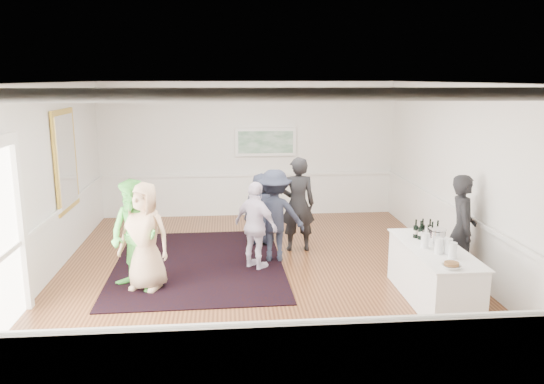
{
  "coord_description": "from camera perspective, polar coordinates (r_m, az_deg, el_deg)",
  "views": [
    {
      "loc": [
        -0.54,
        -8.54,
        3.27
      ],
      "look_at": [
        0.22,
        0.2,
        1.38
      ],
      "focal_mm": 35.0,
      "sensor_mm": 36.0,
      "label": 1
    }
  ],
  "objects": [
    {
      "name": "nut_bowl",
      "position": [
        7.37,
        18.74,
        -7.49
      ],
      "size": [
        0.24,
        0.24,
        0.08
      ],
      "color": "white",
      "rests_on": "serving_table"
    },
    {
      "name": "guest_lilac",
      "position": [
        9.16,
        -1.75,
        -3.65
      ],
      "size": [
        0.91,
        0.9,
        1.54
      ],
      "primitive_type": "imported",
      "rotation": [
        0.0,
        0.0,
        2.38
      ],
      "color": "silver",
      "rests_on": "floor"
    },
    {
      "name": "wall_left",
      "position": [
        9.19,
        -23.7,
        0.67
      ],
      "size": [
        0.02,
        8.0,
        3.2
      ],
      "primitive_type": "cube",
      "color": "white",
      "rests_on": "floor"
    },
    {
      "name": "floor",
      "position": [
        9.16,
        -1.3,
        -8.74
      ],
      "size": [
        8.0,
        8.0,
        0.0
      ],
      "primitive_type": "plane",
      "color": "brown",
      "rests_on": "ground"
    },
    {
      "name": "guest_dark_b",
      "position": [
        10.11,
        2.78,
        -1.32
      ],
      "size": [
        0.67,
        0.44,
        1.83
      ],
      "primitive_type": "imported",
      "rotation": [
        0.0,
        0.0,
        3.14
      ],
      "color": "black",
      "rests_on": "floor"
    },
    {
      "name": "wine_bottles",
      "position": [
        8.54,
        16.27,
        -3.82
      ],
      "size": [
        0.39,
        0.25,
        0.31
      ],
      "color": "black",
      "rests_on": "serving_table"
    },
    {
      "name": "ceiling",
      "position": [
        8.55,
        -1.41,
        11.71
      ],
      "size": [
        7.0,
        8.0,
        0.02
      ],
      "primitive_type": "cube",
      "color": "white",
      "rests_on": "wall_back"
    },
    {
      "name": "ice_bucket",
      "position": [
        8.29,
        17.31,
        -4.64
      ],
      "size": [
        0.26,
        0.26,
        0.25
      ],
      "primitive_type": "cylinder",
      "color": "silver",
      "rests_on": "serving_table"
    },
    {
      "name": "guest_navy",
      "position": [
        10.53,
        -1.18,
        -1.84
      ],
      "size": [
        0.76,
        0.55,
        1.44
      ],
      "primitive_type": "imported",
      "rotation": [
        0.0,
        0.0,
        3.0
      ],
      "color": "#212638",
      "rests_on": "floor"
    },
    {
      "name": "wall_back",
      "position": [
        12.66,
        -2.52,
        4.59
      ],
      "size": [
        7.0,
        0.02,
        3.2
      ],
      "primitive_type": "cube",
      "color": "white",
      "rests_on": "floor"
    },
    {
      "name": "bartender",
      "position": [
        9.02,
        19.76,
        -3.84
      ],
      "size": [
        0.58,
        0.74,
        1.79
      ],
      "primitive_type": "imported",
      "rotation": [
        0.0,
        0.0,
        1.31
      ],
      "color": "black",
      "rests_on": "floor"
    },
    {
      "name": "mirror",
      "position": [
        10.36,
        -21.3,
        3.19
      ],
      "size": [
        0.05,
        1.25,
        1.85
      ],
      "color": "gold",
      "rests_on": "wall_left"
    },
    {
      "name": "landscape_painting",
      "position": [
        12.61,
        -0.69,
        5.39
      ],
      "size": [
        1.44,
        0.06,
        0.66
      ],
      "color": "white",
      "rests_on": "wall_back"
    },
    {
      "name": "area_rug",
      "position": [
        9.68,
        -7.85,
        -7.63
      ],
      "size": [
        3.02,
        3.93,
        0.02
      ],
      "primitive_type": "cube",
      "rotation": [
        0.0,
        0.0,
        0.02
      ],
      "color": "black",
      "rests_on": "floor"
    },
    {
      "name": "serving_table",
      "position": [
        8.3,
        16.93,
        -8.46
      ],
      "size": [
        0.79,
        2.06,
        0.83
      ],
      "color": "white",
      "rests_on": "floor"
    },
    {
      "name": "guest_green",
      "position": [
        8.48,
        -14.53,
        -4.6
      ],
      "size": [
        1.08,
        1.04,
        1.76
      ],
      "primitive_type": "imported",
      "rotation": [
        0.0,
        0.0,
        -0.63
      ],
      "color": "#5ACD52",
      "rests_on": "floor"
    },
    {
      "name": "guest_dark_a",
      "position": [
        9.55,
        0.27,
        -2.56
      ],
      "size": [
        1.12,
        0.69,
        1.68
      ],
      "primitive_type": "imported",
      "rotation": [
        0.0,
        0.0,
        3.08
      ],
      "color": "#212638",
      "rests_on": "floor"
    },
    {
      "name": "wainscoting",
      "position": [
        8.99,
        -1.32,
        -5.77
      ],
      "size": [
        7.0,
        8.0,
        1.0
      ],
      "primitive_type": null,
      "color": "white",
      "rests_on": "floor"
    },
    {
      "name": "wall_right",
      "position": [
        9.59,
        20.01,
        1.41
      ],
      "size": [
        0.02,
        8.0,
        3.2
      ],
      "primitive_type": "cube",
      "color": "white",
      "rests_on": "floor"
    },
    {
      "name": "wall_front",
      "position": [
        4.87,
        1.71,
        -7.91
      ],
      "size": [
        7.0,
        0.02,
        3.2
      ],
      "primitive_type": "cube",
      "color": "white",
      "rests_on": "floor"
    },
    {
      "name": "juice_pitchers",
      "position": [
        7.89,
        17.72,
        -5.48
      ],
      "size": [
        0.35,
        0.59,
        0.24
      ],
      "color": "#82B03E",
      "rests_on": "serving_table"
    },
    {
      "name": "guest_tan",
      "position": [
        8.5,
        -13.57,
        -4.65
      ],
      "size": [
        0.97,
        0.79,
        1.72
      ],
      "primitive_type": "imported",
      "rotation": [
        0.0,
        0.0,
        -0.33
      ],
      "color": "tan",
      "rests_on": "floor"
    }
  ]
}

